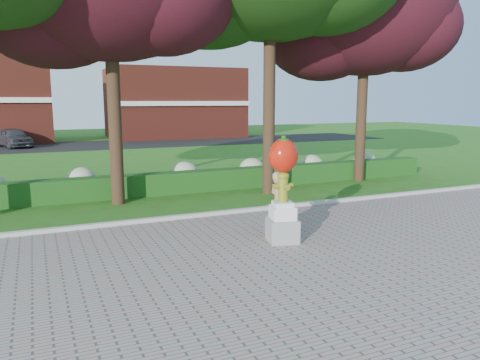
{
  "coord_description": "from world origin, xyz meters",
  "views": [
    {
      "loc": [
        -4.5,
        -9.99,
        3.5
      ],
      "look_at": [
        0.35,
        1.0,
        1.44
      ],
      "focal_mm": 35.0,
      "sensor_mm": 36.0,
      "label": 1
    }
  ],
  "objects": [
    {
      "name": "walkway",
      "position": [
        0.0,
        -4.0,
        0.02
      ],
      "size": [
        40.0,
        14.0,
        0.04
      ],
      "primitive_type": "cube",
      "color": "gray",
      "rests_on": "ground"
    },
    {
      "name": "hydrant_sculpture",
      "position": [
        0.97,
        -0.19,
        1.43
      ],
      "size": [
        0.85,
        0.85,
        2.62
      ],
      "rotation": [
        0.0,
        0.0,
        -0.23
      ],
      "color": "gray",
      "rests_on": "walkway"
    },
    {
      "name": "parked_car",
      "position": [
        -5.88,
        28.74,
        0.75
      ],
      "size": [
        3.04,
        4.59,
        1.45
      ],
      "primitive_type": "imported",
      "rotation": [
        0.0,
        0.0,
        0.34
      ],
      "color": "#3F4147",
      "rests_on": "street"
    },
    {
      "name": "tree_far_right",
      "position": [
        8.4,
        6.58,
        6.97
      ],
      "size": [
        7.88,
        6.72,
        10.21
      ],
      "color": "black",
      "rests_on": "ground"
    },
    {
      "name": "woman",
      "position": [
        1.18,
        0.43,
        0.86
      ],
      "size": [
        0.44,
        0.63,
        1.65
      ],
      "primitive_type": "imported",
      "rotation": [
        0.0,
        0.0,
        1.65
      ],
      "color": "tan",
      "rests_on": "walkway"
    },
    {
      "name": "curb",
      "position": [
        0.0,
        3.0,
        0.07
      ],
      "size": [
        40.0,
        0.18,
        0.15
      ],
      "primitive_type": "cube",
      "color": "#ADADA5",
      "rests_on": "ground"
    },
    {
      "name": "ground",
      "position": [
        0.0,
        0.0,
        0.0
      ],
      "size": [
        100.0,
        100.0,
        0.0
      ],
      "primitive_type": "plane",
      "color": "#2C5A16",
      "rests_on": "ground"
    },
    {
      "name": "hydrangea_row",
      "position": [
        0.57,
        8.0,
        0.55
      ],
      "size": [
        20.1,
        1.1,
        0.99
      ],
      "color": "#A4B086",
      "rests_on": "ground"
    },
    {
      "name": "lawn_hedge",
      "position": [
        0.0,
        7.0,
        0.4
      ],
      "size": [
        24.0,
        0.7,
        0.8
      ],
      "primitive_type": "cube",
      "color": "#1A4714",
      "rests_on": "ground"
    },
    {
      "name": "street",
      "position": [
        0.0,
        28.0,
        0.01
      ],
      "size": [
        50.0,
        8.0,
        0.02
      ],
      "primitive_type": "cube",
      "color": "black",
      "rests_on": "ground"
    },
    {
      "name": "building_right",
      "position": [
        8.0,
        34.0,
        3.2
      ],
      "size": [
        12.0,
        8.0,
        6.4
      ],
      "primitive_type": "cube",
      "color": "maroon",
      "rests_on": "ground"
    }
  ]
}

